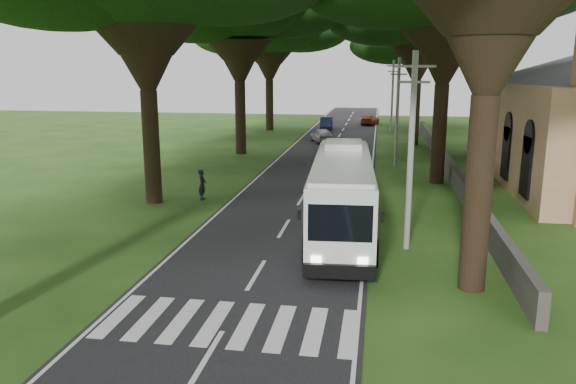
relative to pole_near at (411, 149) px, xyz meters
The scene contains 16 objects.
ground 9.15m from the pole_near, 132.51° to the right, with size 140.00×140.00×0.00m, color #224213.
road 20.21m from the pole_near, 106.14° to the left, with size 8.00×120.00×0.04m, color black.
crosswalk 10.57m from the pole_near, 124.51° to the right, with size 8.00×3.00×0.01m, color silver.
property_wall 18.68m from the pole_near, 79.00° to the left, with size 0.35×50.00×1.20m, color #383533.
pole_near is the anchor object (origin of this frame).
pole_mid 20.00m from the pole_near, 90.00° to the left, with size 1.60×0.24×8.00m.
pole_far 40.00m from the pole_near, 90.00° to the left, with size 1.60×0.24×8.00m.
tree_l_midb 28.47m from the pole_near, 118.44° to the left, with size 14.42×14.42×15.48m.
tree_l_far 44.90m from the pole_near, 108.43° to the left, with size 15.08×15.08×14.99m.
tree_r_midb 33.09m from the pole_near, 86.42° to the left, with size 15.18×15.18×15.72m.
tree_r_far 50.52m from the pole_near, 86.57° to the left, with size 14.98×14.98×14.06m.
coach_bus 3.92m from the pole_near, 151.54° to the left, with size 3.32×12.10×3.53m.
distant_car_a 33.00m from the pole_near, 102.04° to the left, with size 1.63×4.06×1.38m, color #9A999D.
distant_car_b 44.82m from the pole_near, 99.66° to the left, with size 1.47×4.22×1.39m, color navy.
distant_car_c 50.27m from the pole_near, 92.86° to the left, with size 1.76×4.33×1.26m, color #A03617.
pedestrian 13.50m from the pole_near, 147.48° to the left, with size 0.63×0.41×1.72m, color black.
Camera 1 is at (4.21, -16.72, 7.44)m, focal length 35.00 mm.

